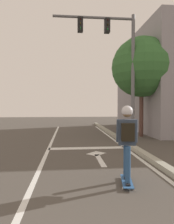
{
  "coord_description": "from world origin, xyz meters",
  "views": [
    {
      "loc": [
        0.51,
        0.24,
        1.64
      ],
      "look_at": [
        1.17,
        7.08,
        1.43
      ],
      "focal_mm": 32.27,
      "sensor_mm": 36.0,
      "label": 1
    }
  ],
  "objects_px": {
    "skater": "(127,134)",
    "roadside_tree": "(142,67)",
    "traffic_signal_mast": "(114,52)",
    "skateboard": "(127,181)"
  },
  "relations": [
    {
      "from": "skater",
      "to": "roadside_tree",
      "type": "distance_m",
      "value": 7.4
    },
    {
      "from": "skateboard",
      "to": "skater",
      "type": "relative_size",
      "value": 0.51
    },
    {
      "from": "skateboard",
      "to": "skater",
      "type": "xyz_separation_m",
      "value": [
        -0.0,
        -0.02,
        1.0
      ]
    },
    {
      "from": "skater",
      "to": "traffic_signal_mast",
      "type": "height_order",
      "value": "traffic_signal_mast"
    },
    {
      "from": "skater",
      "to": "roadside_tree",
      "type": "height_order",
      "value": "roadside_tree"
    },
    {
      "from": "traffic_signal_mast",
      "to": "roadside_tree",
      "type": "height_order",
      "value": "traffic_signal_mast"
    },
    {
      "from": "traffic_signal_mast",
      "to": "roadside_tree",
      "type": "distance_m",
      "value": 2.19
    },
    {
      "from": "skateboard",
      "to": "roadside_tree",
      "type": "distance_m",
      "value": 7.8
    },
    {
      "from": "skateboard",
      "to": "traffic_signal_mast",
      "type": "distance_m",
      "value": 6.64
    },
    {
      "from": "skateboard",
      "to": "traffic_signal_mast",
      "type": "height_order",
      "value": "traffic_signal_mast"
    }
  ]
}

